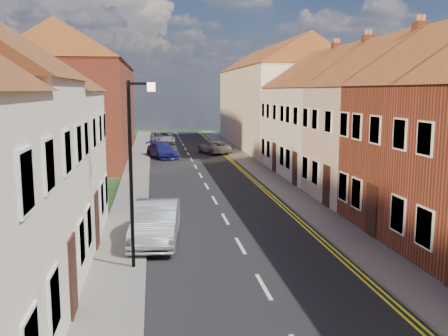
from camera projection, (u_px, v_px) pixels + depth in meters
road at (215, 200)px, 26.63m from camera, size 7.00×90.00×0.02m
pavement_left at (131, 202)px, 26.01m from camera, size 1.80×90.00×0.12m
pavement_right at (294, 197)px, 27.23m from camera, size 1.80×90.00×0.12m
cottage_r_pink at (393, 116)px, 26.16m from camera, size 8.30×6.00×9.00m
cottage_r_white_far at (352, 112)px, 31.44m from camera, size 8.30×5.20×9.00m
cottage_r_cream_far at (323, 109)px, 36.72m from camera, size 8.30×6.00×9.00m
block_right_far at (274, 96)px, 51.57m from camera, size 8.30×24.20×10.50m
block_left_far at (83, 97)px, 44.09m from camera, size 8.30×24.20×10.50m
lamppost at (133, 163)px, 15.77m from camera, size 0.88×0.15×6.00m
car_mid at (156, 222)px, 19.24m from camera, size 2.11×4.86×1.55m
car_far at (162, 151)px, 43.43m from camera, size 3.11×4.70×1.27m
car_distant at (162, 138)px, 54.76m from camera, size 2.86×4.98×1.31m
car_distant_b at (214, 147)px, 46.44m from camera, size 3.12×4.59×1.17m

